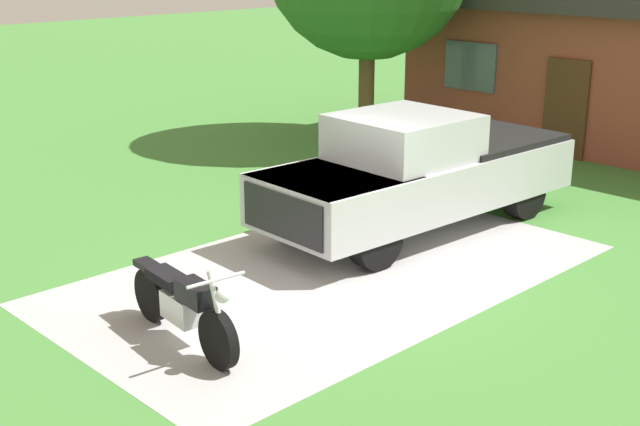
# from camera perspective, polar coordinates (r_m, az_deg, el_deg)

# --- Properties ---
(ground_plane) EXTENTS (80.00, 80.00, 0.00)m
(ground_plane) POSITION_cam_1_polar(r_m,az_deg,el_deg) (11.78, 0.86, -4.11)
(ground_plane) COLOR #427E36
(driveway_pad) EXTENTS (4.42, 7.64, 0.01)m
(driveway_pad) POSITION_cam_1_polar(r_m,az_deg,el_deg) (11.77, 0.86, -4.09)
(driveway_pad) COLOR #A7A7A7
(driveway_pad) RESTS_ON ground
(motorcycle) EXTENTS (2.21, 0.70, 1.09)m
(motorcycle) POSITION_cam_1_polar(r_m,az_deg,el_deg) (9.75, -9.25, -6.14)
(motorcycle) COLOR black
(motorcycle) RESTS_ON ground
(pickup_truck) EXTENTS (2.26, 5.71, 1.90)m
(pickup_truck) POSITION_cam_1_polar(r_m,az_deg,el_deg) (13.51, 6.89, 2.90)
(pickup_truck) COLOR black
(pickup_truck) RESTS_ON ground
(neighbor_house) EXTENTS (9.60, 5.60, 3.50)m
(neighbor_house) POSITION_cam_1_polar(r_m,az_deg,el_deg) (20.85, 19.99, 9.54)
(neighbor_house) COLOR brown
(neighbor_house) RESTS_ON ground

